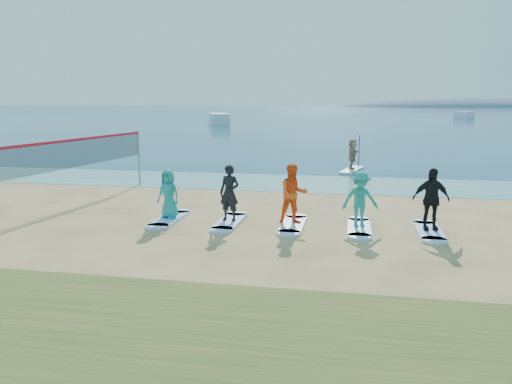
% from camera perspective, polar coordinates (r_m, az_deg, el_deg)
% --- Properties ---
extents(ground, '(600.00, 600.00, 0.00)m').
position_cam_1_polar(ground, '(13.91, -4.72, -5.82)').
color(ground, tan).
rests_on(ground, ground).
extents(shallow_water, '(600.00, 600.00, 0.00)m').
position_cam_1_polar(shallow_water, '(23.95, 2.04, 1.12)').
color(shallow_water, teal).
rests_on(shallow_water, ground).
extents(ocean, '(600.00, 600.00, 0.00)m').
position_cam_1_polar(ocean, '(172.93, 9.84, 9.02)').
color(ocean, navy).
rests_on(ocean, ground).
extents(volleyball_net, '(1.17, 9.03, 2.50)m').
position_cam_1_polar(volleyball_net, '(20.08, -19.93, 4.15)').
color(volleyball_net, gray).
rests_on(volleyball_net, ground).
extents(paddleboard, '(1.35, 3.08, 0.12)m').
position_cam_1_polar(paddleboard, '(28.27, 10.91, 2.48)').
color(paddleboard, silver).
rests_on(paddleboard, ground).
extents(paddleboarder, '(0.69, 1.59, 1.66)m').
position_cam_1_polar(paddleboarder, '(28.17, 10.97, 4.27)').
color(paddleboarder, tan).
rests_on(paddleboarder, paddleboard).
extents(boat_offshore_a, '(5.42, 8.72, 1.79)m').
position_cam_1_polar(boat_offshore_a, '(81.02, -4.25, 7.68)').
color(boat_offshore_a, silver).
rests_on(boat_offshore_a, ground).
extents(boat_offshore_b, '(3.41, 5.44, 1.53)m').
position_cam_1_polar(boat_offshore_b, '(116.55, 22.64, 7.75)').
color(boat_offshore_b, silver).
rests_on(boat_offshore_b, ground).
extents(surfboard_0, '(0.70, 2.20, 0.09)m').
position_cam_1_polar(surfboard_0, '(16.66, -9.86, -3.05)').
color(surfboard_0, '#A2CCFC').
rests_on(surfboard_0, ground).
extents(student_0, '(0.87, 0.67, 1.58)m').
position_cam_1_polar(student_0, '(16.49, -9.95, -0.22)').
color(student_0, teal).
rests_on(student_0, surfboard_0).
extents(surfboard_1, '(0.70, 2.20, 0.09)m').
position_cam_1_polar(surfboard_1, '(16.06, -3.02, -3.41)').
color(surfboard_1, '#A2CCFC').
rests_on(surfboard_1, ground).
extents(student_1, '(0.73, 0.56, 1.80)m').
position_cam_1_polar(student_1, '(15.86, -3.06, -0.11)').
color(student_1, black).
rests_on(student_1, surfboard_1).
extents(surfboard_2, '(0.70, 2.20, 0.09)m').
position_cam_1_polar(surfboard_2, '(15.71, 4.23, -3.75)').
color(surfboard_2, '#A2CCFC').
rests_on(surfboard_2, ground).
extents(student_2, '(1.11, 0.99, 1.87)m').
position_cam_1_polar(student_2, '(15.50, 4.28, -0.23)').
color(student_2, '#FE541A').
rests_on(student_2, surfboard_2).
extents(surfboard_3, '(0.70, 2.20, 0.09)m').
position_cam_1_polar(surfboard_3, '(15.61, 11.70, -4.03)').
color(surfboard_3, '#A2CCFC').
rests_on(surfboard_3, ground).
extents(student_3, '(1.22, 0.89, 1.70)m').
position_cam_1_polar(student_3, '(15.42, 11.83, -0.81)').
color(student_3, teal).
rests_on(student_3, surfboard_3).
extents(surfboard_4, '(0.70, 2.20, 0.09)m').
position_cam_1_polar(surfboard_4, '(15.78, 19.14, -4.24)').
color(surfboard_4, '#A2CCFC').
rests_on(surfboard_4, ground).
extents(student_4, '(1.14, 0.61, 1.85)m').
position_cam_1_polar(student_4, '(15.58, 19.36, -0.78)').
color(student_4, black).
rests_on(student_4, surfboard_4).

